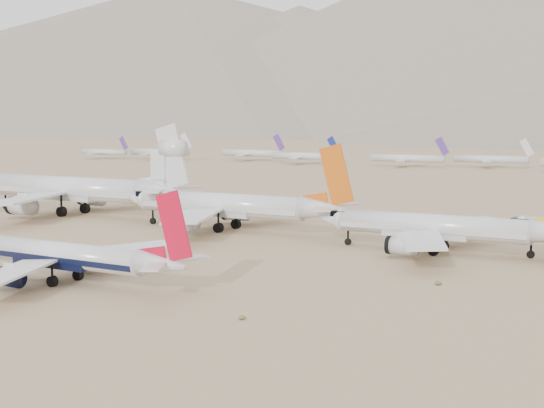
# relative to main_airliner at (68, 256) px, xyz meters

# --- Properties ---
(ground) EXTENTS (7000.00, 7000.00, 0.00)m
(ground) POSITION_rel_main_airliner_xyz_m (7.01, -5.78, -3.86)
(ground) COLOR #8B6E51
(ground) RESTS_ON ground
(main_airliner) EXTENTS (39.80, 38.88, 14.05)m
(main_airliner) POSITION_rel_main_airliner_xyz_m (0.00, 0.00, 0.00)
(main_airliner) COLOR silver
(main_airliner) RESTS_ON ground
(row2_gold_tail) EXTENTS (44.98, 43.99, 16.02)m
(row2_gold_tail) POSITION_rel_main_airliner_xyz_m (37.71, 50.23, 0.62)
(row2_gold_tail) COLOR silver
(row2_gold_tail) RESTS_ON ground
(row2_orange_tail) EXTENTS (51.93, 50.80, 18.52)m
(row2_orange_tail) POSITION_rel_main_airliner_xyz_m (-8.89, 54.74, 1.34)
(row2_orange_tail) COLOR silver
(row2_orange_tail) RESTS_ON ground
(row2_white_trijet) EXTENTS (62.99, 61.56, 22.32)m
(row2_white_trijet) POSITION_rel_main_airliner_xyz_m (-55.26, 58.40, 2.60)
(row2_white_trijet) COLOR silver
(row2_white_trijet) RESTS_ON ground
(distant_storage_row) EXTENTS (472.04, 64.85, 14.43)m
(distant_storage_row) POSITION_rel_main_airliner_xyz_m (-34.06, 288.19, 0.52)
(distant_storage_row) COLOR silver
(distant_storage_row) RESTS_ON ground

